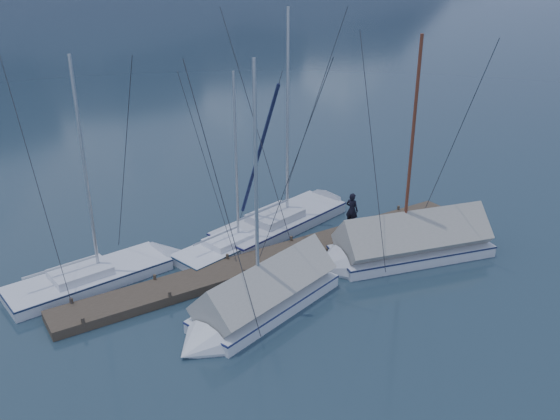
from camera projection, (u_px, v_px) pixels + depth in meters
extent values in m
plane|color=#162733|center=(309.00, 282.00, 22.20)|extent=(1000.00, 1000.00, 0.00)
cube|color=#382D23|center=(280.00, 257.00, 23.68)|extent=(18.00, 1.50, 0.34)
cube|color=black|center=(136.00, 305.00, 20.80)|extent=(3.00, 1.30, 0.30)
cube|color=black|center=(280.00, 261.00, 23.76)|extent=(3.00, 1.30, 0.30)
cube|color=black|center=(392.00, 227.00, 26.73)|extent=(3.00, 1.30, 0.30)
cylinder|color=#382D23|center=(72.00, 303.00, 20.19)|extent=(0.12, 0.12, 0.35)
cylinder|color=#382D23|center=(83.00, 323.00, 19.11)|extent=(0.12, 0.12, 0.35)
cylinder|color=#382D23|center=(155.00, 279.00, 21.68)|extent=(0.12, 0.12, 0.35)
cylinder|color=#382D23|center=(170.00, 296.00, 20.59)|extent=(0.12, 0.12, 0.35)
cylinder|color=#382D23|center=(227.00, 258.00, 23.16)|extent=(0.12, 0.12, 0.35)
cylinder|color=#382D23|center=(245.00, 273.00, 22.08)|extent=(0.12, 0.12, 0.35)
cylinder|color=#382D23|center=(291.00, 240.00, 24.64)|extent=(0.12, 0.12, 0.35)
cylinder|color=#382D23|center=(311.00, 253.00, 23.56)|extent=(0.12, 0.12, 0.35)
cylinder|color=#382D23|center=(348.00, 224.00, 26.12)|extent=(0.12, 0.12, 0.35)
cylinder|color=#382D23|center=(368.00, 235.00, 25.04)|extent=(0.12, 0.12, 0.35)
cylinder|color=#382D23|center=(398.00, 209.00, 27.61)|extent=(0.12, 0.12, 0.35)
cylinder|color=#382D23|center=(420.00, 220.00, 26.52)|extent=(0.12, 0.12, 0.35)
cube|color=silver|center=(90.00, 281.00, 22.02)|extent=(6.10, 2.62, 0.65)
cube|color=silver|center=(91.00, 288.00, 22.14)|extent=(5.12, 1.64, 0.30)
cube|color=#162243|center=(89.00, 274.00, 21.91)|extent=(6.17, 2.65, 0.06)
cone|color=silver|center=(171.00, 254.00, 23.99)|extent=(1.29, 2.00, 1.89)
cube|color=silver|center=(80.00, 272.00, 21.66)|extent=(2.21, 1.60, 0.30)
cylinder|color=#B2B7BF|center=(85.00, 170.00, 20.56)|extent=(0.12, 0.12, 7.90)
cylinder|color=#B2B7BF|center=(60.00, 267.00, 21.09)|extent=(2.66, 0.38, 0.09)
cylinder|color=#26262B|center=(125.00, 161.00, 21.41)|extent=(0.35, 2.97, 7.90)
cube|color=silver|center=(233.00, 247.00, 24.63)|extent=(5.45, 2.94, 0.57)
cube|color=silver|center=(233.00, 252.00, 24.73)|extent=(4.50, 1.99, 0.26)
cube|color=navy|center=(232.00, 241.00, 24.53)|extent=(5.50, 2.97, 0.05)
cone|color=silver|center=(282.00, 225.00, 26.62)|extent=(1.33, 1.84, 1.66)
cube|color=silver|center=(228.00, 240.00, 24.29)|extent=(2.05, 1.61, 0.26)
cylinder|color=#B2B7BF|center=(236.00, 159.00, 23.38)|extent=(0.10, 0.10, 6.91)
cylinder|color=#B2B7BF|center=(216.00, 236.00, 23.73)|extent=(2.28, 0.64, 0.08)
cylinder|color=#26262B|center=(259.00, 152.00, 24.24)|extent=(0.66, 2.54, 6.92)
cube|color=silver|center=(280.00, 224.00, 26.62)|extent=(7.02, 3.84, 0.73)
cube|color=silver|center=(280.00, 231.00, 26.75)|extent=(5.80, 2.62, 0.33)
cube|color=#18194A|center=(280.00, 218.00, 26.50)|extent=(7.09, 3.88, 0.07)
cone|color=silver|center=(333.00, 200.00, 29.21)|extent=(1.72, 2.38, 2.14)
cube|color=silver|center=(275.00, 215.00, 26.18)|extent=(2.65, 2.10, 0.33)
cylinder|color=#B2B7BF|center=(288.00, 117.00, 25.01)|extent=(0.13, 0.13, 8.90)
cylinder|color=#B2B7BF|center=(263.00, 210.00, 25.46)|extent=(2.93, 0.86, 0.10)
cylinder|color=#26262B|center=(313.00, 110.00, 26.14)|extent=(0.88, 3.26, 8.91)
cube|color=silver|center=(411.00, 253.00, 24.03)|extent=(6.79, 3.78, 0.68)
cube|color=silver|center=(410.00, 260.00, 24.16)|extent=(5.60, 2.55, 0.31)
cube|color=#151E41|center=(412.00, 247.00, 23.92)|extent=(6.86, 3.82, 0.06)
cone|color=silver|center=(327.00, 267.00, 22.97)|extent=(1.64, 2.40, 2.19)
cylinder|color=#592819|center=(412.00, 148.00, 22.14)|extent=(0.12, 0.12, 8.29)
cylinder|color=#592819|center=(436.00, 228.00, 23.95)|extent=(2.83, 0.80, 0.09)
cylinder|color=#26262B|center=(373.00, 152.00, 21.67)|extent=(0.81, 3.14, 8.30)
cube|color=gray|center=(413.00, 237.00, 23.73)|extent=(6.49, 3.74, 2.32)
cube|color=white|center=(266.00, 305.00, 20.49)|extent=(6.02, 3.58, 0.67)
cube|color=white|center=(266.00, 312.00, 20.61)|extent=(4.94, 2.46, 0.30)
cube|color=navy|center=(266.00, 298.00, 20.37)|extent=(6.08, 3.61, 0.06)
cone|color=white|center=(195.00, 349.00, 18.19)|extent=(1.63, 2.19, 1.95)
cylinder|color=#B2B7BF|center=(256.00, 190.00, 18.47)|extent=(0.12, 0.12, 8.11)
cylinder|color=#B2B7BF|center=(285.00, 270.00, 20.82)|extent=(2.47, 0.82, 0.09)
cylinder|color=#26262B|center=(224.00, 204.00, 17.48)|extent=(0.85, 2.75, 8.12)
cube|color=#A09F96|center=(266.00, 286.00, 20.19)|extent=(5.76, 3.53, 2.06)
imported|color=black|center=(352.00, 210.00, 25.62)|extent=(0.57, 0.67, 1.55)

